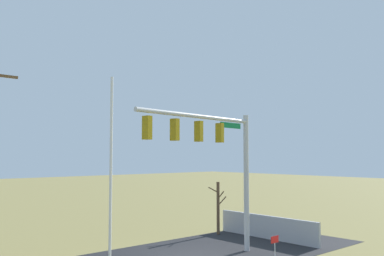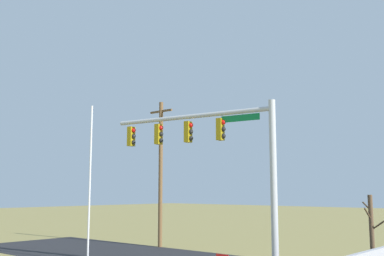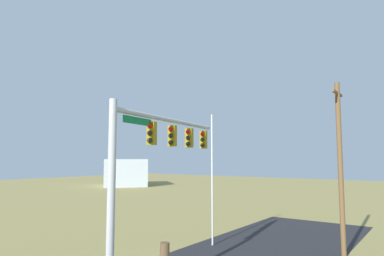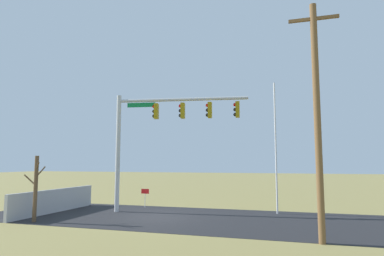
% 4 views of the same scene
% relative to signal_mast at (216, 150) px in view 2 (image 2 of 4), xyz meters
% --- Properties ---
extents(signal_mast, '(8.14, 1.48, 7.22)m').
position_rel_signal_mast_xyz_m(signal_mast, '(0.00, 0.00, 0.00)').
color(signal_mast, '#B2B5BA').
rests_on(signal_mast, ground_plane).
extents(flagpole, '(0.10, 0.10, 7.86)m').
position_rel_signal_mast_xyz_m(flagpole, '(-6.89, -1.56, -1.35)').
color(flagpole, silver).
rests_on(flagpole, ground_plane).
extents(utility_pole, '(1.90, 0.26, 9.28)m').
position_rel_signal_mast_xyz_m(utility_pole, '(-8.76, 5.35, -0.47)').
color(utility_pole, brown).
rests_on(utility_pole, ground_plane).
extents(bare_tree, '(1.27, 1.02, 3.34)m').
position_rel_signal_mast_xyz_m(bare_tree, '(4.81, 4.74, -3.55)').
color(bare_tree, brown).
rests_on(bare_tree, ground_plane).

